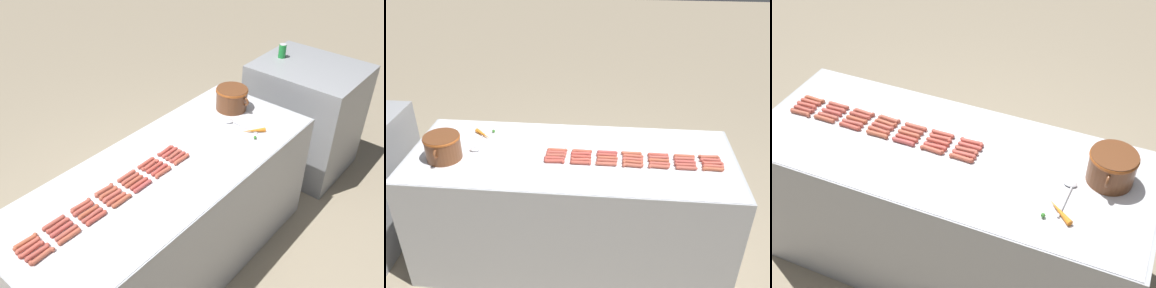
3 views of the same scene
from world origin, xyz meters
TOP-DOWN VIEW (x-y plane):
  - ground_plane at (0.00, 0.00)m, footprint 20.00×20.00m
  - griddle_counter at (0.00, 0.00)m, footprint 0.89×2.26m
  - hot_dog_0 at (-0.11, -0.94)m, footprint 0.03×0.14m
  - hot_dog_1 at (-0.11, -0.77)m, footprint 0.03×0.14m
  - hot_dog_2 at (-0.11, -0.59)m, footprint 0.03×0.14m
  - hot_dog_3 at (-0.11, -0.42)m, footprint 0.03×0.14m
  - hot_dog_4 at (-0.11, -0.25)m, footprint 0.03×0.14m
  - hot_dog_5 at (-0.11, -0.08)m, footprint 0.03×0.14m
  - hot_dog_6 at (-0.11, 0.10)m, footprint 0.03×0.14m
  - hot_dog_7 at (-0.08, -0.94)m, footprint 0.03×0.14m
  - hot_dog_8 at (-0.08, -0.76)m, footprint 0.03×0.14m
  - hot_dog_9 at (-0.08, -0.60)m, footprint 0.03×0.14m
  - hot_dog_10 at (-0.07, -0.42)m, footprint 0.03×0.14m
  - hot_dog_11 at (-0.07, -0.25)m, footprint 0.03×0.14m
  - hot_dog_12 at (-0.08, -0.07)m, footprint 0.03×0.14m
  - hot_dog_13 at (-0.07, 0.10)m, footprint 0.03×0.14m
  - hot_dog_14 at (-0.04, -0.95)m, footprint 0.03×0.14m
  - hot_dog_15 at (-0.04, -0.77)m, footprint 0.03×0.14m
  - hot_dog_16 at (-0.04, -0.59)m, footprint 0.03×0.14m
  - hot_dog_17 at (-0.04, -0.42)m, footprint 0.03×0.14m
  - hot_dog_18 at (-0.04, -0.25)m, footprint 0.03×0.14m
  - hot_dog_19 at (-0.04, -0.07)m, footprint 0.03×0.14m
  - hot_dog_20 at (-0.04, 0.10)m, footprint 0.03×0.14m
  - hot_dog_21 at (-0.00, -0.94)m, footprint 0.03×0.14m
  - hot_dog_22 at (-0.00, -0.76)m, footprint 0.03×0.14m
  - hot_dog_23 at (-0.00, -0.60)m, footprint 0.03×0.14m
  - hot_dog_24 at (-0.00, -0.42)m, footprint 0.03×0.14m
  - hot_dog_25 at (-0.00, -0.25)m, footprint 0.03×0.14m
  - hot_dog_26 at (-0.00, -0.07)m, footprint 0.03×0.14m
  - hot_dog_27 at (-0.00, 0.10)m, footprint 0.03×0.14m
  - hot_dog_28 at (0.04, -0.94)m, footprint 0.03×0.14m
  - hot_dog_29 at (0.03, -0.77)m, footprint 0.03×0.14m
  - hot_dog_30 at (0.03, -0.59)m, footprint 0.03×0.14m
  - hot_dog_31 at (0.03, -0.41)m, footprint 0.03×0.14m
  - hot_dog_32 at (0.03, -0.25)m, footprint 0.03×0.14m
  - hot_dog_33 at (0.03, -0.07)m, footprint 0.03×0.14m
  - hot_dog_34 at (0.03, 0.10)m, footprint 0.03×0.14m
  - bean_pot at (-0.12, 0.85)m, footprint 0.30×0.25m
  - serving_spoon at (0.04, 0.68)m, footprint 0.27×0.07m
  - carrot at (0.20, 0.67)m, footprint 0.13×0.15m

SIDE VIEW (x-z plane):
  - ground_plane at x=0.00m, z-range 0.00..0.00m
  - griddle_counter at x=0.00m, z-range 0.00..0.92m
  - serving_spoon at x=0.04m, z-range 0.92..0.94m
  - hot_dog_0 at x=-0.11m, z-range 0.92..0.95m
  - hot_dog_1 at x=-0.11m, z-range 0.92..0.95m
  - hot_dog_2 at x=-0.11m, z-range 0.92..0.95m
  - hot_dog_3 at x=-0.11m, z-range 0.92..0.95m
  - hot_dog_4 at x=-0.11m, z-range 0.92..0.95m
  - hot_dog_5 at x=-0.11m, z-range 0.92..0.95m
  - hot_dog_6 at x=-0.11m, z-range 0.92..0.95m
  - hot_dog_7 at x=-0.08m, z-range 0.92..0.95m
  - hot_dog_8 at x=-0.08m, z-range 0.92..0.95m
  - hot_dog_9 at x=-0.08m, z-range 0.92..0.95m
  - hot_dog_10 at x=-0.07m, z-range 0.92..0.95m
  - hot_dog_11 at x=-0.07m, z-range 0.92..0.95m
  - hot_dog_12 at x=-0.08m, z-range 0.92..0.95m
  - hot_dog_13 at x=-0.07m, z-range 0.92..0.95m
  - hot_dog_14 at x=-0.04m, z-range 0.92..0.95m
  - hot_dog_15 at x=-0.04m, z-range 0.92..0.95m
  - hot_dog_16 at x=-0.04m, z-range 0.92..0.95m
  - hot_dog_17 at x=-0.04m, z-range 0.92..0.95m
  - hot_dog_18 at x=-0.04m, z-range 0.92..0.95m
  - hot_dog_19 at x=-0.04m, z-range 0.92..0.95m
  - hot_dog_20 at x=-0.04m, z-range 0.92..0.95m
  - hot_dog_21 at x=0.00m, z-range 0.92..0.95m
  - hot_dog_22 at x=0.00m, z-range 0.92..0.95m
  - hot_dog_23 at x=0.00m, z-range 0.92..0.95m
  - hot_dog_24 at x=0.00m, z-range 0.92..0.95m
  - hot_dog_25 at x=0.00m, z-range 0.92..0.95m
  - hot_dog_26 at x=0.00m, z-range 0.92..0.95m
  - hot_dog_27 at x=0.00m, z-range 0.92..0.95m
  - hot_dog_28 at x=0.04m, z-range 0.92..0.95m
  - hot_dog_29 at x=0.03m, z-range 0.92..0.95m
  - hot_dog_30 at x=0.03m, z-range 0.92..0.95m
  - hot_dog_31 at x=0.03m, z-range 0.92..0.95m
  - hot_dog_32 at x=0.03m, z-range 0.92..0.95m
  - hot_dog_33 at x=0.03m, z-range 0.92..0.95m
  - hot_dog_34 at x=0.03m, z-range 0.92..0.95m
  - carrot at x=0.20m, z-range 0.92..0.95m
  - bean_pot at x=-0.12m, z-range 0.93..1.11m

